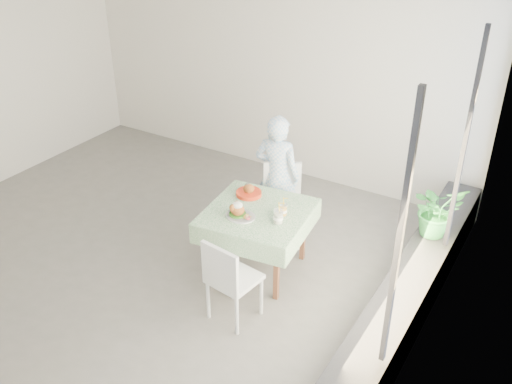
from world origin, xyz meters
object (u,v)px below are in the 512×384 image
Objects in this scene: juice_cup_orange at (283,210)px; chair_far at (282,218)px; main_dish at (239,212)px; diner at (277,176)px; cafe_table at (258,233)px; chair_near at (234,294)px; potted_plant at (437,210)px.

chair_far is at bearing 118.99° from juice_cup_orange.
diner is at bearing 95.83° from main_dish.
chair_near reaches higher than cafe_table.
chair_far is (-0.06, 0.65, -0.17)m from cafe_table.
potted_plant is (1.40, 1.70, 0.51)m from chair_near.
cafe_table is at bearing -84.86° from chair_far.
cafe_table is at bearing -150.50° from potted_plant.
diner is (-0.20, 0.78, 0.29)m from cafe_table.
juice_cup_orange is (0.32, -0.58, 0.51)m from chair_far.
potted_plant is at bearing 32.83° from main_dish.
cafe_table is 4.59× the size of juice_cup_orange.
cafe_table is 1.28× the size of chair_near.
chair_near is 0.84m from main_dish.
main_dish is at bearing -93.17° from chair_far.
diner is 0.85m from juice_cup_orange.
cafe_table is at bearing 104.61° from chair_near.
chair_near is at bearing -129.58° from potted_plant.
chair_near is (0.21, -0.79, -0.18)m from cafe_table.
potted_plant is (1.61, 0.91, 0.33)m from cafe_table.
juice_cup_orange reaches higher than main_dish.
chair_near is 1.00m from juice_cup_orange.
main_dish is 0.45m from juice_cup_orange.
cafe_table is 3.58× the size of main_dish.
potted_plant is at bearing 176.39° from diner.
chair_near is 2.26m from potted_plant.
potted_plant is (1.66, 0.26, 0.50)m from chair_far.
potted_plant is (1.81, 0.13, 0.04)m from diner.
chair_far is at bearing 86.83° from main_dish.
juice_cup_orange reaches higher than chair_far.
chair_far is at bearing 95.14° from cafe_table.
potted_plant is (1.71, 1.10, -0.01)m from main_dish.
chair_far is 0.99m from main_dish.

